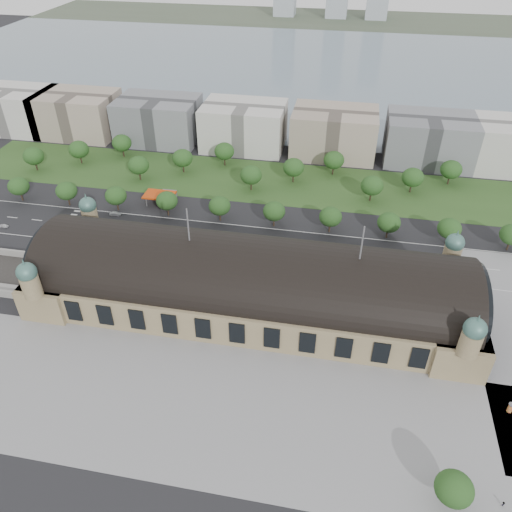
% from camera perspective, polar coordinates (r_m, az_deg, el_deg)
% --- Properties ---
extents(ground, '(900.00, 900.00, 0.00)m').
position_cam_1_polar(ground, '(176.10, -0.70, -5.74)').
color(ground, black).
rests_on(ground, ground).
extents(station, '(150.00, 48.40, 44.30)m').
position_cam_1_polar(station, '(169.40, -0.73, -3.16)').
color(station, '#92815B').
rests_on(station, ground).
extents(plaza_south, '(190.00, 48.00, 0.12)m').
position_cam_1_polar(plaza_south, '(145.71, -0.22, -17.69)').
color(plaza_south, gray).
rests_on(plaza_south, ground).
extents(road_slab, '(260.00, 26.00, 0.10)m').
position_cam_1_polar(road_slab, '(208.96, -4.04, 1.82)').
color(road_slab, black).
rests_on(road_slab, ground).
extents(grass_belt, '(300.00, 45.00, 0.10)m').
position_cam_1_polar(grass_belt, '(254.03, 0.11, 8.61)').
color(grass_belt, '#2C4E1F').
rests_on(grass_belt, ground).
extents(petrol_station, '(14.00, 13.00, 5.05)m').
position_cam_1_polar(petrol_station, '(238.95, -10.42, 6.87)').
color(petrol_station, '#C43A0B').
rests_on(petrol_station, ground).
extents(lake, '(700.00, 320.00, 0.08)m').
position_cam_1_polar(lake, '(442.99, 7.40, 20.53)').
color(lake, slate).
rests_on(lake, ground).
extents(far_shore, '(700.00, 120.00, 0.14)m').
position_cam_1_polar(far_shore, '(637.76, 9.05, 25.19)').
color(far_shore, '#44513D').
rests_on(far_shore, ground).
extents(office_0, '(45.00, 32.00, 24.00)m').
position_cam_1_polar(office_0, '(343.59, -25.76, 14.84)').
color(office_0, beige).
rests_on(office_0, ground).
extents(office_1, '(45.00, 32.00, 24.00)m').
position_cam_1_polar(office_1, '(322.38, -19.72, 15.03)').
color(office_1, tan).
rests_on(office_1, ground).
extents(office_2, '(45.00, 32.00, 24.00)m').
position_cam_1_polar(office_2, '(301.29, -11.08, 15.02)').
color(office_2, slate).
rests_on(office_2, ground).
extents(office_3, '(45.00, 32.00, 24.00)m').
position_cam_1_polar(office_3, '(287.44, -1.40, 14.62)').
color(office_3, beige).
rests_on(office_3, ground).
extents(office_4, '(45.00, 32.00, 24.00)m').
position_cam_1_polar(office_4, '(281.90, 8.89, 13.76)').
color(office_4, tan).
rests_on(office_4, ground).
extents(office_5, '(45.00, 32.00, 24.00)m').
position_cam_1_polar(office_5, '(285.15, 19.17, 12.46)').
color(office_5, slate).
rests_on(office_5, ground).
extents(tree_row_0, '(9.60, 9.60, 11.52)m').
position_cam_1_polar(tree_row_0, '(257.86, -25.50, 7.21)').
color(tree_row_0, '#2D2116').
rests_on(tree_row_0, ground).
extents(tree_row_1, '(9.60, 9.60, 11.52)m').
position_cam_1_polar(tree_row_1, '(245.01, -20.85, 6.97)').
color(tree_row_1, '#2D2116').
rests_on(tree_row_1, ground).
extents(tree_row_2, '(9.60, 9.60, 11.52)m').
position_cam_1_polar(tree_row_2, '(233.93, -15.73, 6.64)').
color(tree_row_2, '#2D2116').
rests_on(tree_row_2, ground).
extents(tree_row_3, '(9.60, 9.60, 11.52)m').
position_cam_1_polar(tree_row_3, '(224.88, -10.15, 6.23)').
color(tree_row_3, '#2D2116').
rests_on(tree_row_3, ground).
extents(tree_row_4, '(9.60, 9.60, 11.52)m').
position_cam_1_polar(tree_row_4, '(218.10, -4.18, 5.73)').
color(tree_row_4, '#2D2116').
rests_on(tree_row_4, ground).
extents(tree_row_5, '(9.60, 9.60, 11.52)m').
position_cam_1_polar(tree_row_5, '(213.82, 2.08, 5.13)').
color(tree_row_5, '#2D2116').
rests_on(tree_row_5, ground).
extents(tree_row_6, '(9.60, 9.60, 11.52)m').
position_cam_1_polar(tree_row_6, '(212.18, 8.51, 4.46)').
color(tree_row_6, '#2D2116').
rests_on(tree_row_6, ground).
extents(tree_row_7, '(9.60, 9.60, 11.52)m').
position_cam_1_polar(tree_row_7, '(213.25, 14.95, 3.72)').
color(tree_row_7, '#2D2116').
rests_on(tree_row_7, ground).
extents(tree_row_8, '(9.60, 9.60, 11.52)m').
position_cam_1_polar(tree_row_8, '(216.98, 21.23, 2.96)').
color(tree_row_8, '#2D2116').
rests_on(tree_row_8, ground).
extents(tree_row_9, '(9.60, 9.60, 11.52)m').
position_cam_1_polar(tree_row_9, '(223.25, 27.22, 2.19)').
color(tree_row_9, '#2D2116').
rests_on(tree_row_9, ground).
extents(tree_belt_0, '(10.40, 10.40, 12.48)m').
position_cam_1_polar(tree_belt_0, '(284.88, -24.09, 10.39)').
color(tree_belt_0, '#2D2116').
rests_on(tree_belt_0, ground).
extents(tree_belt_1, '(10.40, 10.40, 12.48)m').
position_cam_1_polar(tree_belt_1, '(284.23, -19.60, 11.41)').
color(tree_belt_1, '#2D2116').
rests_on(tree_belt_1, ground).
extents(tree_belt_2, '(10.40, 10.40, 12.48)m').
position_cam_1_polar(tree_belt_2, '(285.34, -15.09, 12.37)').
color(tree_belt_2, '#2D2116').
rests_on(tree_belt_2, ground).
extents(tree_belt_3, '(10.40, 10.40, 12.48)m').
position_cam_1_polar(tree_belt_3, '(257.99, -13.29, 10.07)').
color(tree_belt_3, '#2D2116').
rests_on(tree_belt_3, ground).
extents(tree_belt_4, '(10.40, 10.40, 12.48)m').
position_cam_1_polar(tree_belt_4, '(261.44, -8.40, 11.02)').
color(tree_belt_4, '#2D2116').
rests_on(tree_belt_4, ground).
extents(tree_belt_5, '(10.40, 10.40, 12.48)m').
position_cam_1_polar(tree_belt_5, '(266.75, -3.64, 11.86)').
color(tree_belt_5, '#2D2116').
rests_on(tree_belt_5, ground).
extents(tree_belt_6, '(10.40, 10.40, 12.48)m').
position_cam_1_polar(tree_belt_6, '(241.79, -0.57, 9.24)').
color(tree_belt_6, '#2D2116').
rests_on(tree_belt_6, ground).
extents(tree_belt_7, '(10.40, 10.40, 12.48)m').
position_cam_1_polar(tree_belt_7, '(249.84, 4.32, 10.07)').
color(tree_belt_7, '#2D2116').
rests_on(tree_belt_7, ground).
extents(tree_belt_8, '(10.40, 10.40, 12.48)m').
position_cam_1_polar(tree_belt_8, '(259.59, 8.90, 10.78)').
color(tree_belt_8, '#2D2116').
rests_on(tree_belt_8, ground).
extents(tree_belt_9, '(10.40, 10.40, 12.48)m').
position_cam_1_polar(tree_belt_9, '(238.46, 13.12, 7.84)').
color(tree_belt_9, '#2D2116').
rests_on(tree_belt_9, ground).
extents(tree_belt_10, '(10.40, 10.40, 12.48)m').
position_cam_1_polar(tree_belt_10, '(250.97, 17.48, 8.57)').
color(tree_belt_10, '#2D2116').
rests_on(tree_belt_10, ground).
extents(tree_belt_11, '(10.40, 10.40, 12.48)m').
position_cam_1_polar(tree_belt_11, '(264.80, 21.41, 9.18)').
color(tree_belt_11, '#2D2116').
rests_on(tree_belt_11, ground).
extents(tree_plaza_s, '(9.00, 9.00, 10.64)m').
position_cam_1_polar(tree_plaza_s, '(134.47, 21.70, -23.48)').
color(tree_plaza_s, '#2D2116').
rests_on(tree_plaza_s, ground).
extents(traffic_car_0, '(4.27, 2.03, 1.41)m').
position_cam_1_polar(traffic_car_0, '(242.62, -26.90, 3.11)').
color(traffic_car_0, silver).
rests_on(traffic_car_0, ground).
extents(traffic_car_1, '(5.07, 2.28, 1.61)m').
position_cam_1_polar(traffic_car_1, '(233.33, -15.78, 4.66)').
color(traffic_car_1, gray).
rests_on(traffic_car_1, ground).
extents(traffic_car_2, '(4.65, 2.30, 1.27)m').
position_cam_1_polar(traffic_car_2, '(208.41, -11.02, 1.27)').
color(traffic_car_2, black).
rests_on(traffic_car_2, ground).
extents(traffic_car_3, '(4.86, 2.47, 1.35)m').
position_cam_1_polar(traffic_car_3, '(211.15, -4.97, 2.39)').
color(traffic_car_3, maroon).
rests_on(traffic_car_3, ground).
extents(traffic_car_4, '(3.88, 1.68, 1.30)m').
position_cam_1_polar(traffic_car_4, '(200.30, 1.22, 0.44)').
color(traffic_car_4, '#1B1C4D').
rests_on(traffic_car_4, ground).
extents(traffic_car_6, '(5.37, 2.50, 1.49)m').
position_cam_1_polar(traffic_car_6, '(203.59, 21.85, -1.89)').
color(traffic_car_6, silver).
rests_on(traffic_car_6, ground).
extents(parked_car_0, '(5.22, 3.43, 1.63)m').
position_cam_1_polar(parked_car_0, '(213.49, -17.93, 1.02)').
color(parked_car_0, black).
rests_on(parked_car_0, ground).
extents(parked_car_1, '(5.21, 4.27, 1.32)m').
position_cam_1_polar(parked_car_1, '(217.23, -20.42, 1.04)').
color(parked_car_1, maroon).
rests_on(parked_car_1, ground).
extents(parked_car_2, '(5.73, 4.20, 1.54)m').
position_cam_1_polar(parked_car_2, '(216.43, -18.34, 1.44)').
color(parked_car_2, '#1C234F').
rests_on(parked_car_2, ground).
extents(parked_car_3, '(4.92, 4.11, 1.58)m').
position_cam_1_polar(parked_car_3, '(210.19, -16.89, 0.64)').
color(parked_car_3, slate).
rests_on(parked_car_3, ground).
extents(parked_car_4, '(4.39, 3.87, 1.44)m').
position_cam_1_polar(parked_car_4, '(200.53, -10.40, -0.17)').
color(parked_car_4, silver).
rests_on(parked_car_4, ground).
extents(parked_car_5, '(5.92, 5.19, 1.52)m').
position_cam_1_polar(parked_car_5, '(202.87, -9.50, 0.43)').
color(parked_car_5, gray).
rests_on(parked_car_5, ground).
extents(parked_car_6, '(5.93, 4.76, 1.61)m').
position_cam_1_polar(parked_car_6, '(196.58, -4.51, -0.41)').
color(parked_car_6, black).
rests_on(parked_car_6, ground).
extents(bus_west, '(10.72, 3.53, 2.93)m').
position_cam_1_polar(bus_west, '(198.98, -2.68, 0.41)').
color(bus_west, '#AF1E1C').
rests_on(bus_west, ground).
extents(bus_mid, '(10.79, 3.38, 2.96)m').
position_cam_1_polar(bus_mid, '(198.00, 4.41, 0.14)').
color(bus_mid, silver).
rests_on(bus_mid, ground).
extents(bus_east, '(12.20, 4.02, 3.34)m').
position_cam_1_polar(bus_east, '(197.88, 9.48, -0.27)').
color(bus_east, beige).
rests_on(bus_east, ground).
extents(advertising_column, '(1.65, 1.65, 3.13)m').
position_cam_1_polar(advertising_column, '(161.49, 27.07, -15.18)').
color(advertising_column, '#C74931').
rests_on(advertising_column, ground).
extents(pedestrian_4, '(1.14, 0.91, 1.63)m').
position_cam_1_polar(pedestrian_4, '(143.94, 26.39, -24.07)').
color(pedestrian_4, gray).
rests_on(pedestrian_4, ground).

